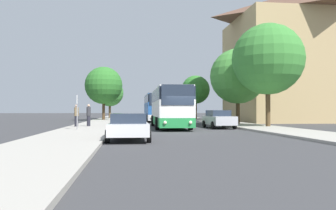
# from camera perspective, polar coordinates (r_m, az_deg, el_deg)

# --- Properties ---
(ground_plane) EXTENTS (300.00, 300.00, 0.00)m
(ground_plane) POSITION_cam_1_polar(r_m,az_deg,el_deg) (22.83, 2.85, -4.73)
(ground_plane) COLOR #38383A
(ground_plane) RESTS_ON ground
(sidewalk_left) EXTENTS (4.00, 120.00, 0.15)m
(sidewalk_left) POSITION_cam_1_polar(r_m,az_deg,el_deg) (22.72, -14.89, -4.53)
(sidewalk_left) COLOR #A39E93
(sidewalk_left) RESTS_ON ground_plane
(sidewalk_right) EXTENTS (4.00, 120.00, 0.15)m
(sidewalk_right) POSITION_cam_1_polar(r_m,az_deg,el_deg) (24.98, 18.93, -4.18)
(sidewalk_right) COLOR #A39E93
(sidewalk_right) RESTS_ON ground_plane
(building_right_background) EXTENTS (17.04, 12.98, 17.37)m
(building_right_background) POSITION_cam_1_polar(r_m,az_deg,el_deg) (47.18, 21.82, 7.89)
(building_right_background) COLOR tan
(building_right_background) RESTS_ON ground_plane
(bus_front) EXTENTS (3.02, 11.48, 3.34)m
(bus_front) POSITION_cam_1_polar(r_m,az_deg,el_deg) (28.36, 0.27, -0.37)
(bus_front) COLOR #238942
(bus_front) RESTS_ON ground_plane
(bus_middle) EXTENTS (2.77, 11.26, 3.57)m
(bus_middle) POSITION_cam_1_polar(r_m,az_deg,el_deg) (43.94, -2.28, -0.41)
(bus_middle) COLOR silver
(bus_middle) RESTS_ON ground_plane
(parked_car_left_curb) EXTENTS (2.18, 4.55, 1.36)m
(parked_car_left_curb) POSITION_cam_1_polar(r_m,az_deg,el_deg) (16.75, -6.84, -3.65)
(parked_car_left_curb) COLOR silver
(parked_car_left_curb) RESTS_ON ground_plane
(parked_car_right_near) EXTENTS (2.08, 4.42, 1.52)m
(parked_car_right_near) POSITION_cam_1_polar(r_m,az_deg,el_deg) (28.00, 8.79, -2.39)
(parked_car_right_near) COLOR #B7B7BC
(parked_car_right_near) RESTS_ON ground_plane
(parked_car_right_far) EXTENTS (2.21, 4.16, 1.58)m
(parked_car_right_far) POSITION_cam_1_polar(r_m,az_deg,el_deg) (49.20, 1.92, -1.73)
(parked_car_right_far) COLOR slate
(parked_car_right_far) RESTS_ON ground_plane
(bus_stop_sign) EXTENTS (0.08, 0.45, 2.48)m
(bus_stop_sign) POSITION_cam_1_polar(r_m,az_deg,el_deg) (24.28, -15.53, -0.47)
(bus_stop_sign) COLOR gray
(bus_stop_sign) RESTS_ON sidewalk_left
(pedestrian_waiting_near) EXTENTS (0.36, 0.36, 1.85)m
(pedestrian_waiting_near) POSITION_cam_1_polar(r_m,az_deg,el_deg) (28.59, -15.66, -1.74)
(pedestrian_waiting_near) COLOR #23232D
(pedestrian_waiting_near) RESTS_ON sidewalk_left
(pedestrian_waiting_far) EXTENTS (0.36, 0.36, 1.88)m
(pedestrian_waiting_far) POSITION_cam_1_polar(r_m,az_deg,el_deg) (28.89, -13.66, -1.70)
(pedestrian_waiting_far) COLOR #23232D
(pedestrian_waiting_far) RESTS_ON sidewalk_left
(tree_left_near) EXTENTS (5.40, 5.40, 7.65)m
(tree_left_near) POSITION_cam_1_polar(r_m,az_deg,el_deg) (48.26, -11.15, 3.35)
(tree_left_near) COLOR #47331E
(tree_left_near) RESTS_ON sidewalk_left
(tree_left_far) EXTENTS (4.77, 4.77, 6.80)m
(tree_left_far) POSITION_cam_1_polar(r_m,az_deg,el_deg) (58.47, -10.10, 2.09)
(tree_left_far) COLOR brown
(tree_left_far) RESTS_ON sidewalk_left
(tree_right_near) EXTENTS (4.35, 4.35, 6.70)m
(tree_right_near) POSITION_cam_1_polar(r_m,az_deg,el_deg) (50.49, 4.82, 2.66)
(tree_right_near) COLOR #513D23
(tree_right_near) RESTS_ON sidewalk_right
(tree_right_mid) EXTENTS (6.10, 6.10, 8.80)m
(tree_right_mid) POSITION_cam_1_polar(r_m,az_deg,el_deg) (29.61, 16.98, 7.62)
(tree_right_mid) COLOR #513D23
(tree_right_mid) RESTS_ON sidewalk_right
(tree_right_far) EXTENTS (5.64, 5.64, 7.68)m
(tree_right_far) POSITION_cam_1_polar(r_m,az_deg,el_deg) (34.34, 12.05, 4.92)
(tree_right_far) COLOR #47331E
(tree_right_far) RESTS_ON sidewalk_right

